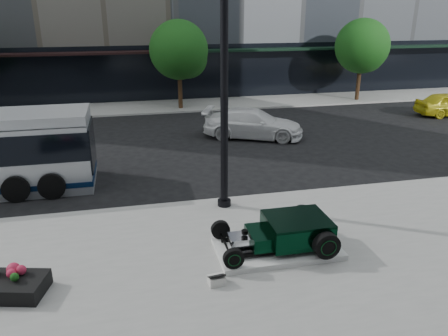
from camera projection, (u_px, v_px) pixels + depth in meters
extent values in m
plane|color=black|center=(198.00, 181.00, 17.33)|extent=(120.00, 120.00, 0.00)
cube|color=gray|center=(165.00, 106.00, 30.12)|extent=(70.00, 4.00, 0.12)
cube|color=black|center=(11.00, 78.00, 29.39)|extent=(22.00, 0.50, 4.00)
cube|color=black|center=(327.00, 68.00, 34.15)|extent=(24.00, 0.50, 4.00)
cube|color=black|center=(5.00, 55.00, 28.28)|extent=(22.00, 1.60, 0.15)
cube|color=black|center=(332.00, 48.00, 33.05)|extent=(24.00, 1.60, 0.15)
cylinder|color=black|center=(180.00, 89.00, 28.94)|extent=(0.28, 0.28, 2.60)
sphere|color=#0E330F|center=(179.00, 50.00, 28.07)|extent=(3.80, 3.80, 3.80)
sphere|color=#0E330F|center=(188.00, 59.00, 28.68)|extent=(2.60, 2.60, 2.60)
cylinder|color=black|center=(358.00, 82.00, 31.63)|extent=(0.28, 0.28, 2.60)
sphere|color=#0E330F|center=(362.00, 46.00, 30.76)|extent=(3.80, 3.80, 3.80)
sphere|color=#0E330F|center=(367.00, 54.00, 31.37)|extent=(2.60, 2.60, 2.60)
cube|color=silver|center=(277.00, 248.00, 12.16)|extent=(3.40, 1.80, 0.15)
cube|color=black|center=(283.00, 251.00, 11.69)|extent=(3.00, 0.08, 0.10)
cube|color=black|center=(272.00, 235.00, 12.51)|extent=(3.00, 0.08, 0.10)
cube|color=black|center=(297.00, 229.00, 12.09)|extent=(1.70, 1.45, 0.62)
cube|color=black|center=(297.00, 219.00, 11.98)|extent=(1.70, 1.45, 0.06)
cube|color=black|center=(259.00, 238.00, 11.91)|extent=(0.55, 1.05, 0.38)
cube|color=silver|center=(239.00, 241.00, 11.81)|extent=(0.55, 0.55, 0.34)
cylinder|color=black|center=(245.00, 232.00, 11.75)|extent=(0.18, 0.18, 0.10)
cylinder|color=black|center=(227.00, 247.00, 11.78)|extent=(0.06, 1.55, 0.06)
cylinder|color=black|center=(327.00, 246.00, 11.45)|extent=(0.72, 0.24, 0.72)
cylinder|color=black|center=(329.00, 248.00, 11.34)|extent=(0.37, 0.02, 0.37)
torus|color=#0A3918|center=(329.00, 248.00, 11.32)|extent=(0.44, 0.02, 0.44)
cylinder|color=black|center=(302.00, 217.00, 13.01)|extent=(0.72, 0.24, 0.72)
cylinder|color=black|center=(300.00, 215.00, 13.12)|extent=(0.37, 0.02, 0.37)
torus|color=#0A3918|center=(300.00, 215.00, 13.13)|extent=(0.44, 0.02, 0.44)
cylinder|color=black|center=(234.00, 258.00, 11.03)|extent=(0.54, 0.16, 0.54)
cylinder|color=black|center=(234.00, 260.00, 10.95)|extent=(0.28, 0.02, 0.28)
torus|color=#0A3918|center=(234.00, 261.00, 10.94)|extent=(0.34, 0.02, 0.34)
cylinder|color=black|center=(220.00, 230.00, 12.45)|extent=(0.54, 0.16, 0.54)
cylinder|color=black|center=(220.00, 228.00, 12.53)|extent=(0.28, 0.02, 0.28)
torus|color=#0A3918|center=(220.00, 228.00, 12.54)|extent=(0.34, 0.02, 0.34)
cube|color=silver|center=(216.00, 280.00, 10.68)|extent=(0.43, 0.35, 0.22)
cube|color=black|center=(216.00, 276.00, 10.64)|extent=(0.43, 0.33, 0.15)
cylinder|color=black|center=(224.00, 85.00, 13.55)|extent=(0.25, 0.25, 8.21)
cylinder|color=black|center=(224.00, 202.00, 14.94)|extent=(0.45, 0.45, 0.21)
cube|color=black|center=(3.00, 286.00, 10.30)|extent=(2.16, 1.46, 0.40)
sphere|color=#0E330F|center=(7.00, 274.00, 10.22)|extent=(0.26, 0.26, 0.26)
sphere|color=#C22244|center=(19.00, 273.00, 10.27)|extent=(0.26, 0.26, 0.26)
sphere|color=#0E330F|center=(32.00, 271.00, 10.33)|extent=(0.26, 0.26, 0.26)
cube|color=black|center=(92.00, 144.00, 16.76)|extent=(0.06, 2.30, 1.70)
cylinder|color=black|center=(16.00, 189.00, 15.39)|extent=(0.96, 0.28, 0.96)
cylinder|color=black|center=(30.00, 165.00, 17.77)|extent=(0.96, 0.28, 0.96)
cylinder|color=black|center=(52.00, 186.00, 15.64)|extent=(0.96, 0.28, 0.96)
cylinder|color=black|center=(61.00, 162.00, 18.02)|extent=(0.96, 0.28, 0.96)
imported|color=white|center=(253.00, 123.00, 22.95)|extent=(5.61, 3.97, 1.51)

